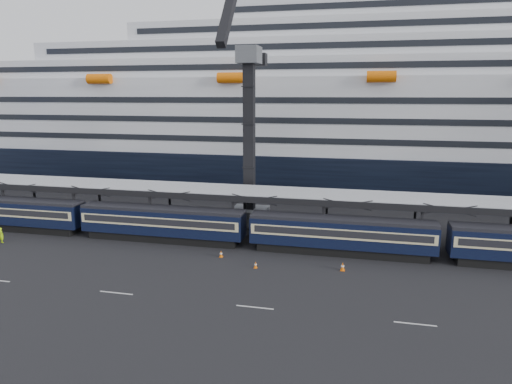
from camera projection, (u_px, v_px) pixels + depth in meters
ground at (436, 303)px, 36.60m from camera, size 260.00×260.00×0.00m
train at (374, 236)px, 46.67m from camera, size 133.05×3.00×4.05m
canopy at (420, 200)px, 48.84m from camera, size 130.00×6.25×5.53m
cruise_ship at (393, 118)px, 78.07m from camera, size 214.09×28.84×34.00m
crane_dark_near at (248, 131)px, 56.14m from camera, size 4.50×17.75×35.08m
worker at (1, 235)px, 51.24m from camera, size 0.75×0.63×1.75m
traffic_cone_b at (221, 254)px, 46.80m from camera, size 0.36×0.36×0.72m
traffic_cone_c at (256, 265)px, 43.86m from camera, size 0.34×0.34×0.68m
traffic_cone_d at (343, 266)px, 43.20m from camera, size 0.43×0.43×0.85m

